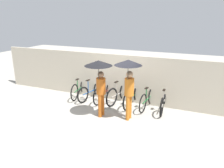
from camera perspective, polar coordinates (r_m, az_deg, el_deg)
name	(u,v)px	position (r m, az deg, el deg)	size (l,w,h in m)	color
ground_plane	(101,119)	(7.68, -2.82, -9.14)	(30.00, 30.00, 0.00)	#9E998E
back_wall	(121,78)	(8.99, 2.42, 1.55)	(11.68, 0.12, 1.94)	#B2A893
parked_bicycle_0	(79,88)	(9.68, -8.50, -1.11)	(0.44, 1.73, 1.09)	black
parked_bicycle_1	(91,91)	(9.35, -5.45, -1.80)	(0.51, 1.73, 1.04)	black
parked_bicycle_2	(105,92)	(9.12, -1.91, -2.00)	(0.44, 1.84, 1.10)	black
parked_bicycle_3	(119,93)	(8.91, 1.72, -2.48)	(0.52, 1.71, 1.09)	black
parked_bicycle_4	(133,96)	(8.70, 5.43, -3.09)	(0.44, 1.82, 1.07)	black
parked_bicycle_5	(148,99)	(8.51, 9.27, -3.82)	(0.44, 1.69, 1.02)	black
parked_bicycle_6	(164,101)	(8.44, 13.35, -4.41)	(0.44, 1.79, 1.01)	black
pedestrian_leading	(99,74)	(7.30, -3.31, 2.63)	(0.93, 0.93, 2.04)	#B25619
pedestrian_center	(129,75)	(7.07, 4.36, 2.35)	(0.89, 0.89, 2.12)	#C66B1E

